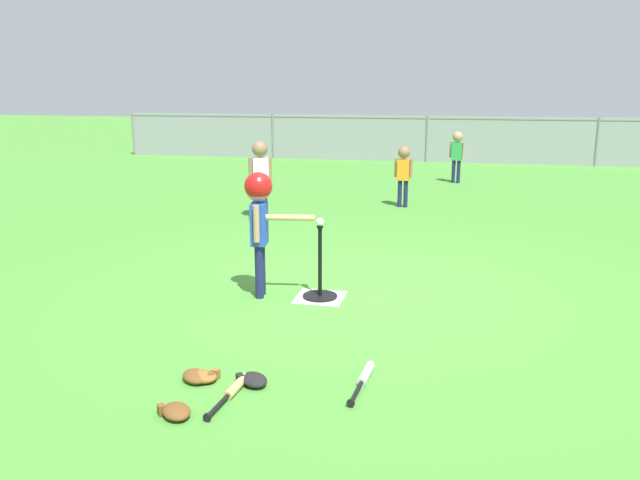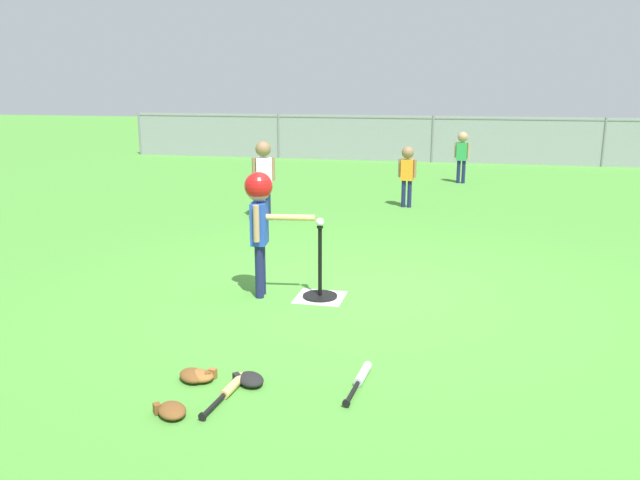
{
  "view_description": "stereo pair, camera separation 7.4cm",
  "coord_description": "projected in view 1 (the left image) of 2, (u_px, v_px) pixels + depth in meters",
  "views": [
    {
      "loc": [
        0.81,
        -5.71,
        1.94
      ],
      "look_at": [
        -0.38,
        -0.15,
        0.55
      ],
      "focal_mm": 36.2,
      "sensor_mm": 36.0,
      "label": 1
    },
    {
      "loc": [
        0.89,
        -5.7,
        1.94
      ],
      "look_at": [
        -0.38,
        -0.15,
        0.55
      ],
      "focal_mm": 36.2,
      "sensor_mm": 36.0,
      "label": 2
    }
  ],
  "objects": [
    {
      "name": "fielder_deep_right",
      "position": [
        403.0,
        168.0,
        10.21
      ],
      "size": [
        0.29,
        0.19,
        0.97
      ],
      "color": "#191E4C",
      "rests_on": "ground_plane"
    },
    {
      "name": "spare_bat_silver",
      "position": [
        364.0,
        377.0,
        4.29
      ],
      "size": [
        0.1,
        0.59,
        0.06
      ],
      "color": "silver",
      "rests_on": "ground_plane"
    },
    {
      "name": "ground_plane",
      "position": [
        363.0,
        295.0,
        6.05
      ],
      "size": [
        60.0,
        60.0,
        0.0
      ],
      "primitive_type": "plane",
      "color": "#478C33"
    },
    {
      "name": "fielder_deep_center",
      "position": [
        260.0,
        169.0,
        9.3
      ],
      "size": [
        0.31,
        0.22,
        1.13
      ],
      "color": "#191E4C",
      "rests_on": "ground_plane"
    },
    {
      "name": "outfield_fence",
      "position": [
        427.0,
        137.0,
        16.1
      ],
      "size": [
        16.06,
        0.06,
        1.15
      ],
      "color": "slate",
      "rests_on": "ground_plane"
    },
    {
      "name": "glove_tossed_aside",
      "position": [
        176.0,
        411.0,
        3.84
      ],
      "size": [
        0.27,
        0.27,
        0.07
      ],
      "color": "brown",
      "rests_on": "ground_plane"
    },
    {
      "name": "spare_bat_wood",
      "position": [
        233.0,
        390.0,
        4.11
      ],
      "size": [
        0.1,
        0.57,
        0.06
      ],
      "color": "#DBB266",
      "rests_on": "ground_plane"
    },
    {
      "name": "batter_child",
      "position": [
        260.0,
        209.0,
        5.83
      ],
      "size": [
        0.64,
        0.33,
        1.16
      ],
      "color": "#191E4C",
      "rests_on": "ground_plane"
    },
    {
      "name": "glove_outfield_drop",
      "position": [
        202.0,
        376.0,
        4.3
      ],
      "size": [
        0.25,
        0.2,
        0.07
      ],
      "color": "brown",
      "rests_on": "ground_plane"
    },
    {
      "name": "fielder_near_right",
      "position": [
        457.0,
        150.0,
        12.71
      ],
      "size": [
        0.3,
        0.2,
        1.01
      ],
      "color": "#191E4C",
      "rests_on": "ground_plane"
    },
    {
      "name": "baseball_on_tee",
      "position": [
        320.0,
        222.0,
        5.81
      ],
      "size": [
        0.07,
        0.07,
        0.07
      ],
      "primitive_type": "sphere",
      "color": "white",
      "rests_on": "batting_tee"
    },
    {
      "name": "glove_near_bats",
      "position": [
        253.0,
        380.0,
        4.25
      ],
      "size": [
        0.27,
        0.27,
        0.07
      ],
      "color": "black",
      "rests_on": "ground_plane"
    },
    {
      "name": "home_plate",
      "position": [
        320.0,
        297.0,
        5.98
      ],
      "size": [
        0.44,
        0.44,
        0.01
      ],
      "primitive_type": "cube",
      "color": "white",
      "rests_on": "ground_plane"
    },
    {
      "name": "glove_by_plate",
      "position": [
        196.0,
        376.0,
        4.3
      ],
      "size": [
        0.27,
        0.27,
        0.07
      ],
      "color": "brown",
      "rests_on": "ground_plane"
    },
    {
      "name": "batting_tee",
      "position": [
        320.0,
        286.0,
        5.96
      ],
      "size": [
        0.32,
        0.32,
        0.68
      ],
      "color": "black",
      "rests_on": "ground_plane"
    }
  ]
}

